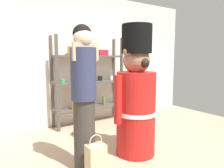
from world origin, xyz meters
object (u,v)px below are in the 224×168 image
merchandise_shelf (89,79)px  teddy_bear_guard (136,98)px  person_shopper (84,93)px  shopping_bag (96,162)px

merchandise_shelf → teddy_bear_guard: 1.61m
merchandise_shelf → teddy_bear_guard: size_ratio=0.99×
person_shopper → shopping_bag: (0.00, -0.27, -0.72)m
teddy_bear_guard → merchandise_shelf: bearing=86.0°
person_shopper → shopping_bag: size_ratio=3.35×
teddy_bear_guard → shopping_bag: size_ratio=3.46×
teddy_bear_guard → person_shopper: size_ratio=1.03×
merchandise_shelf → person_shopper: (-0.88, -1.59, 0.03)m
shopping_bag → person_shopper: bearing=90.2°
merchandise_shelf → shopping_bag: merchandise_shelf is taller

